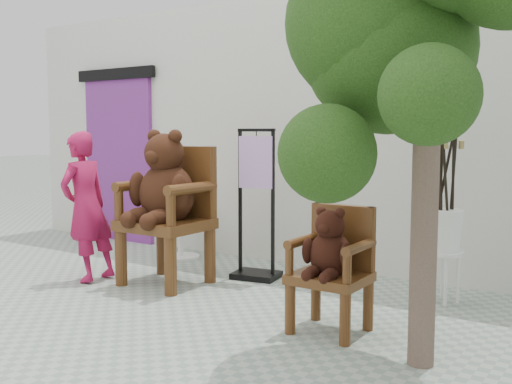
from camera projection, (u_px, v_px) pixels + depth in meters
ground_plane at (147, 332)px, 4.45m from camera, size 60.00×60.00×0.00m
back_wall at (336, 130)px, 6.86m from camera, size 9.00×1.00×3.00m
doorway at (119, 155)px, 8.13m from camera, size 1.40×0.11×2.33m
chair_big at (167, 195)px, 5.80m from camera, size 0.77×0.80×1.51m
chair_small at (332, 257)px, 4.42m from camera, size 0.53×0.50×0.94m
person at (87, 207)px, 5.96m from camera, size 0.37×0.55×1.48m
cafe_table at (180, 221)px, 7.02m from camera, size 0.60×0.60×0.70m
display_stand at (256, 221)px, 6.03m from camera, size 0.50×0.42×1.51m
stool_bucket at (445, 230)px, 5.16m from camera, size 0.32×0.32×1.45m
potted_plant at (88, 226)px, 8.26m from camera, size 0.36×0.32×0.37m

